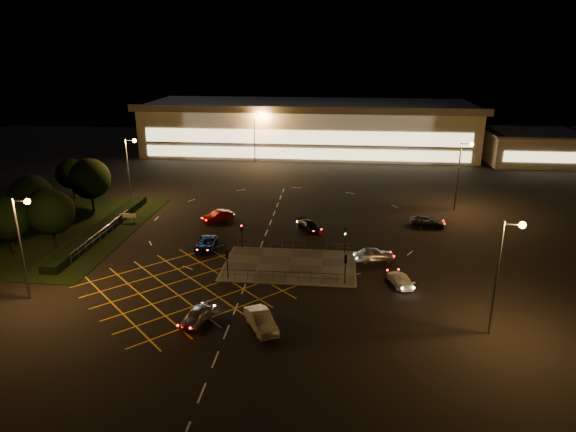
# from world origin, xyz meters

# --- Properties ---
(ground) EXTENTS (180.00, 180.00, 0.00)m
(ground) POSITION_xyz_m (0.00, 0.00, 0.00)
(ground) COLOR black
(ground) RESTS_ON ground
(pedestrian_island) EXTENTS (14.00, 9.00, 0.12)m
(pedestrian_island) POSITION_xyz_m (2.00, -2.00, 0.06)
(pedestrian_island) COLOR #4C4944
(pedestrian_island) RESTS_ON ground
(grass_verge) EXTENTS (18.00, 30.00, 0.08)m
(grass_verge) POSITION_xyz_m (-28.00, 6.00, 0.04)
(grass_verge) COLOR black
(grass_verge) RESTS_ON ground
(hedge) EXTENTS (2.00, 26.00, 1.00)m
(hedge) POSITION_xyz_m (-23.00, 6.00, 0.50)
(hedge) COLOR black
(hedge) RESTS_ON ground
(supermarket) EXTENTS (72.00, 26.50, 10.50)m
(supermarket) POSITION_xyz_m (0.00, 61.95, 5.31)
(supermarket) COLOR beige
(supermarket) RESTS_ON ground
(retail_unit_a) EXTENTS (18.80, 14.80, 6.35)m
(retail_unit_a) POSITION_xyz_m (46.00, 53.97, 3.21)
(retail_unit_a) COLOR beige
(retail_unit_a) RESTS_ON ground
(streetlight_sw) EXTENTS (1.78, 0.56, 10.03)m
(streetlight_sw) POSITION_xyz_m (-21.56, -12.00, 6.56)
(streetlight_sw) COLOR slate
(streetlight_sw) RESTS_ON ground
(streetlight_se) EXTENTS (1.78, 0.56, 10.03)m
(streetlight_se) POSITION_xyz_m (20.44, -14.00, 6.56)
(streetlight_se) COLOR slate
(streetlight_se) RESTS_ON ground
(streetlight_nw) EXTENTS (1.78, 0.56, 10.03)m
(streetlight_nw) POSITION_xyz_m (-23.56, 18.00, 6.56)
(streetlight_nw) COLOR slate
(streetlight_nw) RESTS_ON ground
(streetlight_ne) EXTENTS (1.78, 0.56, 10.03)m
(streetlight_ne) POSITION_xyz_m (24.44, 20.00, 6.56)
(streetlight_ne) COLOR slate
(streetlight_ne) RESTS_ON ground
(streetlight_far_left) EXTENTS (1.78, 0.56, 10.03)m
(streetlight_far_left) POSITION_xyz_m (-9.56, 48.00, 6.56)
(streetlight_far_left) COLOR slate
(streetlight_far_left) RESTS_ON ground
(streetlight_far_right) EXTENTS (1.78, 0.56, 10.03)m
(streetlight_far_right) POSITION_xyz_m (30.44, 50.00, 6.56)
(streetlight_far_right) COLOR slate
(streetlight_far_right) RESTS_ON ground
(signal_sw) EXTENTS (0.28, 0.30, 3.15)m
(signal_sw) POSITION_xyz_m (-4.00, -5.99, 2.37)
(signal_sw) COLOR black
(signal_sw) RESTS_ON pedestrian_island
(signal_se) EXTENTS (0.28, 0.30, 3.15)m
(signal_se) POSITION_xyz_m (8.00, -5.99, 2.37)
(signal_se) COLOR black
(signal_se) RESTS_ON pedestrian_island
(signal_nw) EXTENTS (0.28, 0.30, 3.15)m
(signal_nw) POSITION_xyz_m (-4.00, 1.99, 2.37)
(signal_nw) COLOR black
(signal_nw) RESTS_ON pedestrian_island
(signal_ne) EXTENTS (0.28, 0.30, 3.15)m
(signal_ne) POSITION_xyz_m (8.00, 1.99, 2.37)
(signal_ne) COLOR black
(signal_ne) RESTS_ON pedestrian_island
(tree_a) EXTENTS (5.04, 5.04, 6.86)m
(tree_a) POSITION_xyz_m (-30.00, -2.00, 4.33)
(tree_a) COLOR black
(tree_a) RESTS_ON ground
(tree_b) EXTENTS (5.40, 5.40, 7.35)m
(tree_b) POSITION_xyz_m (-32.00, 6.00, 4.64)
(tree_b) COLOR black
(tree_b) RESTS_ON ground
(tree_c) EXTENTS (5.76, 5.76, 7.84)m
(tree_c) POSITION_xyz_m (-28.00, 14.00, 4.95)
(tree_c) COLOR black
(tree_c) RESTS_ON ground
(tree_d) EXTENTS (4.68, 4.68, 6.37)m
(tree_d) POSITION_xyz_m (-34.00, 20.00, 4.02)
(tree_d) COLOR black
(tree_d) RESTS_ON ground
(tree_e) EXTENTS (5.40, 5.40, 7.35)m
(tree_e) POSITION_xyz_m (-26.00, 0.00, 4.64)
(tree_e) COLOR black
(tree_e) RESTS_ON ground
(car_near_silver) EXTENTS (2.55, 4.27, 1.36)m
(car_near_silver) POSITION_xyz_m (-4.91, -14.65, 0.68)
(car_near_silver) COLOR #B4B6BB
(car_near_silver) RESTS_ON ground
(car_queue_white) EXTENTS (3.66, 4.88, 1.54)m
(car_queue_white) POSITION_xyz_m (0.86, -15.18, 0.77)
(car_queue_white) COLOR #BCBCBC
(car_queue_white) RESTS_ON ground
(car_left_blue) EXTENTS (2.45, 4.85, 1.31)m
(car_left_blue) POSITION_xyz_m (-8.35, 1.95, 0.66)
(car_left_blue) COLOR navy
(car_left_blue) RESTS_ON ground
(car_far_dkgrey) EXTENTS (3.78, 4.42, 1.22)m
(car_far_dkgrey) POSITION_xyz_m (3.42, 9.48, 0.61)
(car_far_dkgrey) COLOR black
(car_far_dkgrey) RESTS_ON ground
(car_right_silver) EXTENTS (4.77, 2.71, 1.53)m
(car_right_silver) POSITION_xyz_m (11.27, 0.35, 0.76)
(car_right_silver) COLOR silver
(car_right_silver) RESTS_ON ground
(car_circ_red) EXTENTS (4.24, 4.05, 1.43)m
(car_circ_red) POSITION_xyz_m (-9.24, 11.91, 0.72)
(car_circ_red) COLOR maroon
(car_circ_red) RESTS_ON ground
(car_east_grey) EXTENTS (4.76, 2.51, 1.28)m
(car_east_grey) POSITION_xyz_m (19.03, 12.65, 0.64)
(car_east_grey) COLOR black
(car_east_grey) RESTS_ON ground
(car_approach_white) EXTENTS (2.73, 4.52, 1.22)m
(car_approach_white) POSITION_xyz_m (13.55, -5.45, 0.61)
(car_approach_white) COLOR white
(car_approach_white) RESTS_ON ground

